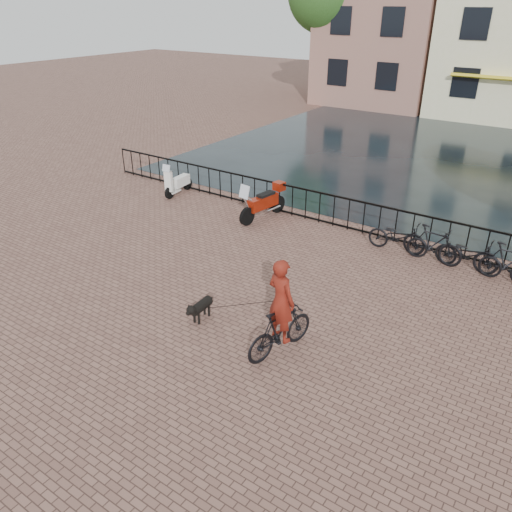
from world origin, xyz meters
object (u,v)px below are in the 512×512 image
Objects in this scene: motorcycle at (263,199)px; scooter at (178,177)px; cyclist at (281,313)px; dog at (201,309)px.

motorcycle is 3.83m from scooter.
motorcycle is 1.38× the size of scooter.
cyclist is at bearing -44.28° from motorcycle.
scooter is at bearing -21.58° from cyclist.
cyclist is 2.93× the size of dog.
motorcycle is (-2.08, 5.55, 0.41)m from dog.
dog is at bearing 14.36° from cyclist.
cyclist is 9.80m from scooter.
dog is (-2.05, -0.01, -0.65)m from cyclist.
cyclist is 2.15m from dog.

